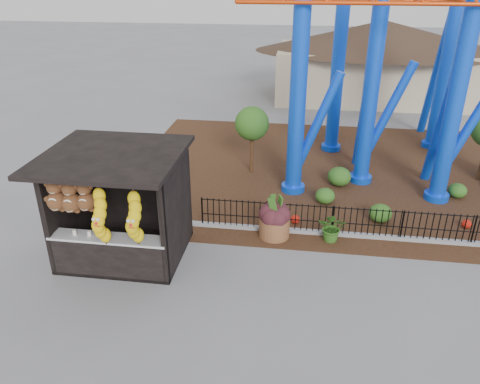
# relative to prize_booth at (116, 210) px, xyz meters

# --- Properties ---
(ground) EXTENTS (120.00, 120.00, 0.00)m
(ground) POSITION_rel_prize_booth_xyz_m (3.04, -0.87, -1.55)
(ground) COLOR slate
(ground) RESTS_ON ground
(mulch_bed) EXTENTS (18.00, 12.00, 0.02)m
(mulch_bed) POSITION_rel_prize_booth_xyz_m (7.04, 7.13, -1.54)
(mulch_bed) COLOR #331E11
(mulch_bed) RESTS_ON ground
(curb) EXTENTS (18.00, 0.18, 0.12)m
(curb) POSITION_rel_prize_booth_xyz_m (7.04, 2.13, -1.49)
(curb) COLOR gray
(curb) RESTS_ON ground
(prize_booth) EXTENTS (3.50, 3.40, 3.12)m
(prize_booth) POSITION_rel_prize_booth_xyz_m (0.00, 0.00, 0.00)
(prize_booth) COLOR black
(prize_booth) RESTS_ON ground
(picket_fence) EXTENTS (12.20, 0.06, 1.00)m
(picket_fence) POSITION_rel_prize_booth_xyz_m (7.94, 2.13, -1.05)
(picket_fence) COLOR black
(picket_fence) RESTS_ON ground
(terracotta_planter) EXTENTS (1.09, 1.09, 0.62)m
(terracotta_planter) POSITION_rel_prize_booth_xyz_m (4.10, 1.83, -1.23)
(terracotta_planter) COLOR brown
(terracotta_planter) RESTS_ON ground
(planter_foliage) EXTENTS (0.70, 0.70, 0.64)m
(planter_foliage) POSITION_rel_prize_booth_xyz_m (4.10, 1.83, -0.60)
(planter_foliage) COLOR #37161B
(planter_foliage) RESTS_ON terracotta_planter
(potted_plant) EXTENTS (0.92, 0.83, 0.90)m
(potted_plant) POSITION_rel_prize_booth_xyz_m (5.82, 1.83, -1.09)
(potted_plant) COLOR #1D5418
(potted_plant) RESTS_ON ground
(landscaping) EXTENTS (7.57, 3.70, 0.69)m
(landscaping) POSITION_rel_prize_booth_xyz_m (7.47, 4.71, -1.24)
(landscaping) COLOR #2A5519
(landscaping) RESTS_ON mulch_bed
(pavilion) EXTENTS (15.00, 15.00, 4.80)m
(pavilion) POSITION_rel_prize_booth_xyz_m (9.04, 19.13, 1.52)
(pavilion) COLOR #BFAD8C
(pavilion) RESTS_ON ground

